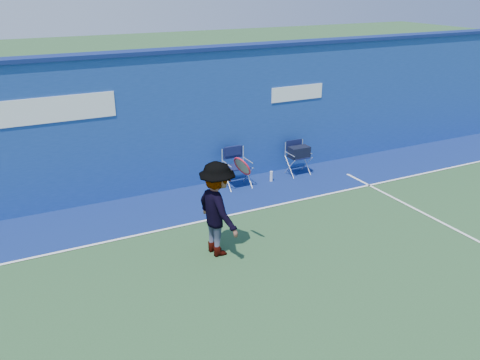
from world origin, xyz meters
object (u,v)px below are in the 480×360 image
water_bottle (271,176)px  tennis_player (218,209)px  directors_chair_left (237,174)px  directors_chair_right (298,161)px

water_bottle → tennis_player: 3.58m
water_bottle → tennis_player: (-2.48, -2.48, 0.71)m
water_bottle → tennis_player: bearing=-135.0°
water_bottle → directors_chair_left: bearing=174.5°
directors_chair_left → tennis_player: (-1.62, -2.56, 0.54)m
directors_chair_right → water_bottle: 0.86m
directors_chair_right → tennis_player: (-3.30, -2.61, 0.49)m
directors_chair_left → tennis_player: tennis_player is taller
water_bottle → tennis_player: size_ratio=0.14×
tennis_player → directors_chair_right: bearing=38.4°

